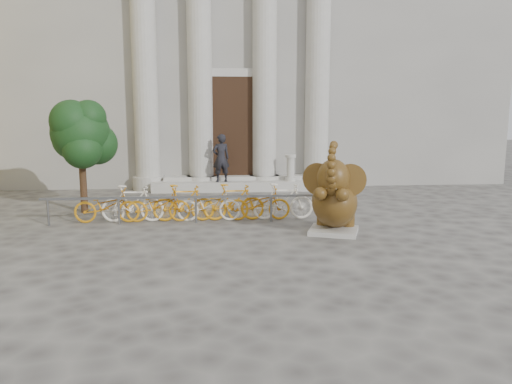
{
  "coord_description": "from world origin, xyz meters",
  "views": [
    {
      "loc": [
        -0.72,
        -9.13,
        2.95
      ],
      "look_at": [
        0.23,
        2.13,
        1.1
      ],
      "focal_mm": 35.0,
      "sensor_mm": 36.0,
      "label": 1
    }
  ],
  "objects": [
    {
      "name": "elephant_statue",
      "position": [
        2.15,
        2.46,
        0.82
      ],
      "size": [
        1.51,
        1.78,
        2.25
      ],
      "rotation": [
        0.0,
        0.0,
        -0.35
      ],
      "color": "#A8A59E",
      "rests_on": "ground"
    },
    {
      "name": "pedestrian",
      "position": [
        -0.47,
        9.09,
        1.24
      ],
      "size": [
        0.73,
        0.57,
        1.75
      ],
      "primitive_type": "imported",
      "rotation": [
        0.0,
        0.0,
        3.41
      ],
      "color": "black",
      "rests_on": "entrance_steps"
    },
    {
      "name": "classical_building",
      "position": [
        0.0,
        14.93,
        5.98
      ],
      "size": [
        22.0,
        10.7,
        12.0
      ],
      "color": "gray",
      "rests_on": "ground"
    },
    {
      "name": "entrance_steps",
      "position": [
        0.0,
        9.4,
        0.18
      ],
      "size": [
        6.0,
        1.2,
        0.36
      ],
      "primitive_type": "cube",
      "color": "#A8A59E",
      "rests_on": "ground"
    },
    {
      "name": "tree",
      "position": [
        -4.49,
        5.57,
        2.27
      ],
      "size": [
        1.87,
        1.71,
        3.25
      ],
      "color": "#332114",
      "rests_on": "ground"
    },
    {
      "name": "balustrade_post",
      "position": [
        2.1,
        9.1,
        0.81
      ],
      "size": [
        0.4,
        0.4,
        0.98
      ],
      "color": "#A8A59E",
      "rests_on": "entrance_steps"
    },
    {
      "name": "bike_rack",
      "position": [
        -1.23,
        4.15,
        0.5
      ],
      "size": [
        8.0,
        0.53,
        1.0
      ],
      "color": "slate",
      "rests_on": "ground"
    },
    {
      "name": "ground",
      "position": [
        0.0,
        0.0,
        0.0
      ],
      "size": [
        80.0,
        80.0,
        0.0
      ],
      "primitive_type": "plane",
      "color": "#474442",
      "rests_on": "ground"
    }
  ]
}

